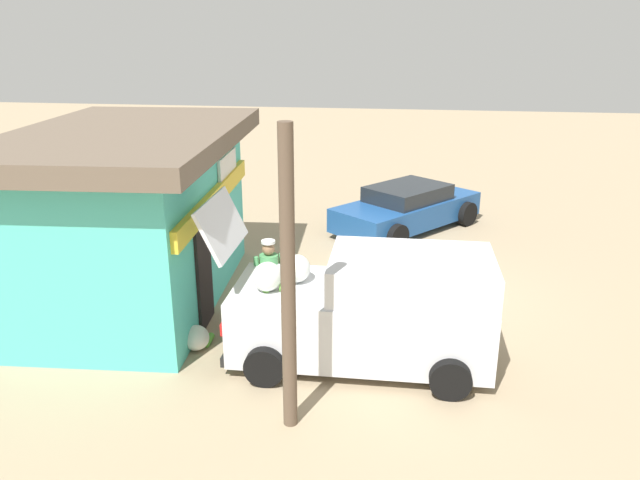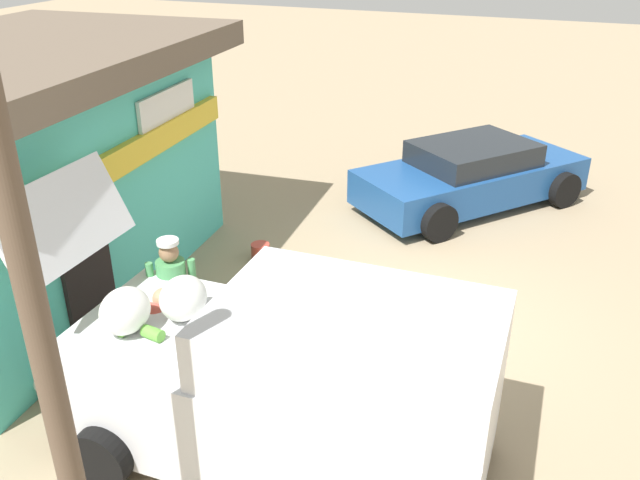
% 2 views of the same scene
% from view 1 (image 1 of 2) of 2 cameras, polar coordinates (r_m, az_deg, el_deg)
% --- Properties ---
extents(ground_plane, '(60.00, 60.00, 0.00)m').
position_cam_1_polar(ground_plane, '(13.50, 7.72, -4.60)').
color(ground_plane, '#9E896B').
extents(storefront_bar, '(6.70, 4.43, 3.51)m').
position_cam_1_polar(storefront_bar, '(12.92, -16.70, 2.27)').
color(storefront_bar, '#4CC6B7').
rests_on(storefront_bar, ground_plane).
extents(delivery_van, '(2.25, 4.63, 2.73)m').
position_cam_1_polar(delivery_van, '(10.40, 4.55, -6.26)').
color(delivery_van, silver).
rests_on(delivery_van, ground_plane).
extents(parked_sedan, '(4.52, 4.17, 1.23)m').
position_cam_1_polar(parked_sedan, '(17.34, 7.96, 2.91)').
color(parked_sedan, '#1E4C8C').
rests_on(parked_sedan, ground_plane).
extents(vendor_standing, '(0.47, 0.50, 1.73)m').
position_cam_1_polar(vendor_standing, '(11.45, -4.66, -3.52)').
color(vendor_standing, '#4C4C51').
rests_on(vendor_standing, ground_plane).
extents(customer_bending, '(0.82, 0.57, 1.43)m').
position_cam_1_polar(customer_bending, '(10.64, -4.31, -5.97)').
color(customer_bending, '#4C4C51').
rests_on(customer_bending, ground_plane).
extents(unloaded_banana_pile, '(0.85, 0.73, 0.40)m').
position_cam_1_polar(unloaded_banana_pile, '(11.29, -11.35, -8.81)').
color(unloaded_banana_pile, silver).
rests_on(unloaded_banana_pile, ground_plane).
extents(paint_bucket, '(0.30, 0.30, 0.31)m').
position_cam_1_polar(paint_bucket, '(14.38, -3.15, -2.27)').
color(paint_bucket, '#BF3F33').
rests_on(paint_bucket, ground_plane).
extents(utility_pole, '(0.20, 0.20, 4.29)m').
position_cam_1_polar(utility_pole, '(8.25, -2.93, -4.12)').
color(utility_pole, brown).
rests_on(utility_pole, ground_plane).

